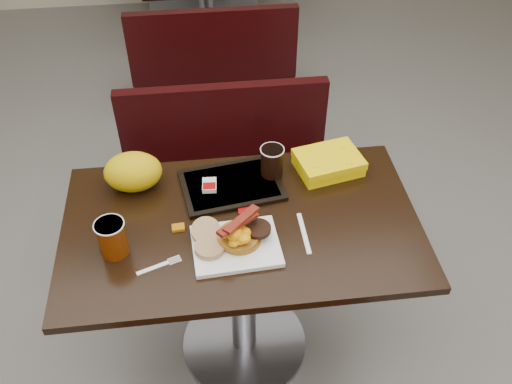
{
  "coord_description": "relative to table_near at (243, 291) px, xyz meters",
  "views": [
    {
      "loc": [
        -0.11,
        -1.3,
        2.09
      ],
      "look_at": [
        0.06,
        0.07,
        0.82
      ],
      "focal_mm": 38.97,
      "sensor_mm": 36.0,
      "label": 1
    }
  ],
  "objects": [
    {
      "name": "table_near",
      "position": [
        0.0,
        0.0,
        0.0
      ],
      "size": [
        1.2,
        0.7,
        0.75
      ],
      "primitive_type": null,
      "color": "black",
      "rests_on": "floor"
    },
    {
      "name": "coffee_cup_far",
      "position": [
        0.13,
        0.22,
        0.45
      ],
      "size": [
        0.09,
        0.09,
        0.11
      ],
      "primitive_type": "cylinder",
      "rotation": [
        0.0,
        0.0,
        -0.06
      ],
      "color": "black",
      "rests_on": "tray"
    },
    {
      "name": "hashbrown_sleeve_left",
      "position": [
        -0.1,
        0.17,
        0.4
      ],
      "size": [
        0.05,
        0.07,
        0.02
      ],
      "primitive_type": "cube",
      "rotation": [
        0.0,
        0.0,
        -0.07
      ],
      "color": "silver",
      "rests_on": "tray"
    },
    {
      "name": "bench_near_n",
      "position": [
        0.0,
        0.7,
        -0.02
      ],
      "size": [
        1.0,
        0.46,
        0.72
      ],
      "primitive_type": null,
      "color": "black",
      "rests_on": "floor"
    },
    {
      "name": "condiment_syrup",
      "position": [
        -0.21,
        -0.0,
        0.38
      ],
      "size": [
        0.04,
        0.03,
        0.01
      ],
      "primitive_type": "cube",
      "rotation": [
        0.0,
        0.0,
        0.06
      ],
      "color": "#A45E07",
      "rests_on": "table_near"
    },
    {
      "name": "paper_bag",
      "position": [
        -0.36,
        0.22,
        0.45
      ],
      "size": [
        0.22,
        0.17,
        0.14
      ],
      "primitive_type": "ellipsoid",
      "rotation": [
        0.0,
        0.0,
        0.12
      ],
      "color": "#DAA607",
      "rests_on": "table_near"
    },
    {
      "name": "coffee_cup_near",
      "position": [
        -0.41,
        -0.08,
        0.44
      ],
      "size": [
        0.11,
        0.11,
        0.12
      ],
      "primitive_type": "cylinder",
      "rotation": [
        0.0,
        0.0,
        0.3
      ],
      "color": "#983805",
      "rests_on": "table_near"
    },
    {
      "name": "condiment_ketchup",
      "position": [
        0.02,
        0.05,
        0.38
      ],
      "size": [
        0.04,
        0.03,
        0.01
      ],
      "primitive_type": "cube",
      "rotation": [
        0.0,
        0.0,
        -0.03
      ],
      "color": "#8C0504",
      "rests_on": "table_near"
    },
    {
      "name": "muffin_bottom",
      "position": [
        -0.11,
        -0.12,
        0.4
      ],
      "size": [
        0.12,
        0.12,
        0.02
      ],
      "primitive_type": "cylinder",
      "rotation": [
        0.0,
        0.0,
        -0.24
      ],
      "color": "tan",
      "rests_on": "platter"
    },
    {
      "name": "scrambled_eggs",
      "position": [
        -0.03,
        -0.12,
        0.44
      ],
      "size": [
        0.1,
        0.09,
        0.05
      ],
      "primitive_type": "ellipsoid",
      "rotation": [
        0.0,
        0.0,
        0.09
      ],
      "color": "#FFAC05",
      "rests_on": "pancake_stack"
    },
    {
      "name": "muffin_top",
      "position": [
        -0.12,
        -0.06,
        0.41
      ],
      "size": [
        0.11,
        0.11,
        0.06
      ],
      "primitive_type": "cylinder",
      "rotation": [
        0.38,
        0.0,
        0.12
      ],
      "color": "tan",
      "rests_on": "platter"
    },
    {
      "name": "pancake_stack",
      "position": [
        -0.01,
        -0.09,
        0.41
      ],
      "size": [
        0.16,
        0.16,
        0.03
      ],
      "primitive_type": "cylinder",
      "rotation": [
        0.0,
        0.0,
        -0.17
      ],
      "color": "#996819",
      "rests_on": "platter"
    },
    {
      "name": "clamshell",
      "position": [
        0.35,
        0.24,
        0.41
      ],
      "size": [
        0.26,
        0.22,
        0.06
      ],
      "primitive_type": "cube",
      "rotation": [
        0.0,
        0.0,
        0.21
      ],
      "color": "yellow",
      "rests_on": "table_near"
    },
    {
      "name": "floor",
      "position": [
        0.0,
        0.0,
        -0.38
      ],
      "size": [
        6.0,
        7.0,
        0.01
      ],
      "primitive_type": "cube",
      "color": "slate",
      "rests_on": "ground"
    },
    {
      "name": "bench_far_s",
      "position": [
        0.0,
        1.9,
        -0.02
      ],
      "size": [
        1.0,
        0.46,
        0.72
      ],
      "primitive_type": null,
      "color": "black",
      "rests_on": "floor"
    },
    {
      "name": "platter",
      "position": [
        -0.03,
        -0.11,
        0.38
      ],
      "size": [
        0.29,
        0.23,
        0.02
      ],
      "primitive_type": "cube",
      "rotation": [
        0.0,
        0.0,
        0.06
      ],
      "color": "white",
      "rests_on": "table_near"
    },
    {
      "name": "table_far",
      "position": [
        0.0,
        2.6,
        0.0
      ],
      "size": [
        1.2,
        0.7,
        0.75
      ],
      "primitive_type": null,
      "color": "black",
      "rests_on": "floor"
    },
    {
      "name": "knife",
      "position": [
        0.2,
        -0.08,
        0.38
      ],
      "size": [
        0.02,
        0.18,
        0.0
      ],
      "primitive_type": "cube",
      "rotation": [
        0.0,
        0.0,
        -1.56
      ],
      "color": "white",
      "rests_on": "table_near"
    },
    {
      "name": "tray",
      "position": [
        -0.02,
        0.18,
        0.38
      ],
      "size": [
        0.38,
        0.3,
        0.02
      ],
      "primitive_type": "cube",
      "rotation": [
        0.0,
        0.0,
        0.15
      ],
      "color": "black",
      "rests_on": "table_near"
    },
    {
      "name": "sausage_patty",
      "position": [
        0.05,
        -0.08,
        0.43
      ],
      "size": [
        0.1,
        0.1,
        0.01
      ],
      "primitive_type": "cylinder",
      "rotation": [
        0.0,
        0.0,
        0.19
      ],
      "color": "black",
      "rests_on": "pancake_stack"
    },
    {
      "name": "fork",
      "position": [
        -0.29,
        -0.17,
        0.38
      ],
      "size": [
        0.14,
        0.07,
        0.0
      ],
      "primitive_type": null,
      "rotation": [
        0.0,
        0.0,
        0.35
      ],
      "color": "white",
      "rests_on": "table_near"
    },
    {
      "name": "bacon_strips",
      "position": [
        -0.02,
        -0.1,
        0.48
      ],
      "size": [
        0.17,
        0.16,
        0.01
      ],
      "primitive_type": null,
      "rotation": [
        0.0,
        0.0,
        0.69
      ],
      "color": "#470509",
      "rests_on": "scrambled_eggs"
    }
  ]
}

